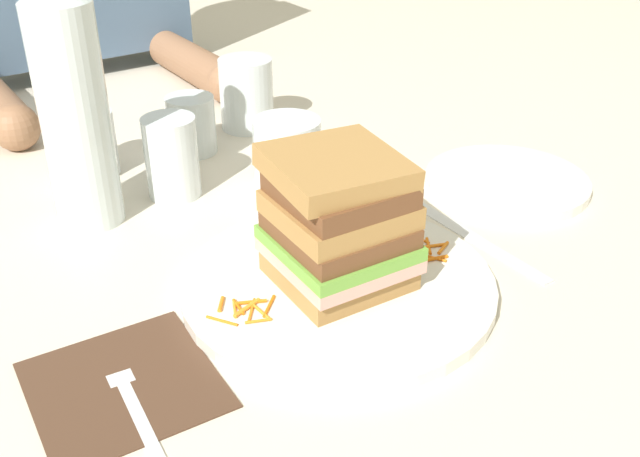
# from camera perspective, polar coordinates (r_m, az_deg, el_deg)

# --- Properties ---
(ground_plane) EXTENTS (3.00, 3.00, 0.00)m
(ground_plane) POSITION_cam_1_polar(r_m,az_deg,el_deg) (0.72, 2.10, -3.83)
(ground_plane) COLOR beige
(main_plate) EXTENTS (0.29, 0.29, 0.01)m
(main_plate) POSITION_cam_1_polar(r_m,az_deg,el_deg) (0.69, 1.41, -4.34)
(main_plate) COLOR white
(main_plate) RESTS_ON ground_plane
(sandwich) EXTENTS (0.12, 0.12, 0.13)m
(sandwich) POSITION_cam_1_polar(r_m,az_deg,el_deg) (0.66, 1.43, 0.52)
(sandwich) COLOR #A87A42
(sandwich) RESTS_ON main_plate
(carrot_shred_0) EXTENTS (0.03, 0.02, 0.00)m
(carrot_shred_0) POSITION_cam_1_polar(r_m,az_deg,el_deg) (0.65, -3.96, -6.00)
(carrot_shred_0) COLOR orange
(carrot_shred_0) RESTS_ON main_plate
(carrot_shred_1) EXTENTS (0.01, 0.03, 0.00)m
(carrot_shred_1) POSITION_cam_1_polar(r_m,az_deg,el_deg) (0.65, -6.44, -6.32)
(carrot_shred_1) COLOR orange
(carrot_shred_1) RESTS_ON main_plate
(carrot_shred_2) EXTENTS (0.01, 0.02, 0.00)m
(carrot_shred_2) POSITION_cam_1_polar(r_m,az_deg,el_deg) (0.66, -7.65, -5.81)
(carrot_shred_2) COLOR orange
(carrot_shred_2) RESTS_ON main_plate
(carrot_shred_3) EXTENTS (0.02, 0.01, 0.00)m
(carrot_shred_3) POSITION_cam_1_polar(r_m,az_deg,el_deg) (0.64, -4.78, -7.13)
(carrot_shred_3) COLOR orange
(carrot_shred_3) RESTS_ON main_plate
(carrot_shred_4) EXTENTS (0.03, 0.02, 0.00)m
(carrot_shred_4) POSITION_cam_1_polar(r_m,az_deg,el_deg) (0.66, -5.42, -5.65)
(carrot_shred_4) COLOR orange
(carrot_shred_4) RESTS_ON main_plate
(carrot_shred_5) EXTENTS (0.03, 0.01, 0.00)m
(carrot_shred_5) POSITION_cam_1_polar(r_m,az_deg,el_deg) (0.65, -5.67, -6.11)
(carrot_shred_5) COLOR orange
(carrot_shred_5) RESTS_ON main_plate
(carrot_shred_6) EXTENTS (0.01, 0.02, 0.00)m
(carrot_shred_6) POSITION_cam_1_polar(r_m,az_deg,el_deg) (0.66, -6.32, -6.03)
(carrot_shred_6) COLOR orange
(carrot_shred_6) RESTS_ON main_plate
(carrot_shred_7) EXTENTS (0.00, 0.03, 0.00)m
(carrot_shred_7) POSITION_cam_1_polar(r_m,az_deg,el_deg) (0.65, -4.64, -6.36)
(carrot_shred_7) COLOR orange
(carrot_shred_7) RESTS_ON main_plate
(carrot_shred_8) EXTENTS (0.02, 0.03, 0.00)m
(carrot_shred_8) POSITION_cam_1_polar(r_m,az_deg,el_deg) (0.64, -7.58, -7.08)
(carrot_shred_8) COLOR orange
(carrot_shred_8) RESTS_ON main_plate
(carrot_shred_9) EXTENTS (0.02, 0.03, 0.00)m
(carrot_shred_9) POSITION_cam_1_polar(r_m,az_deg,el_deg) (0.65, -5.31, -6.31)
(carrot_shred_9) COLOR orange
(carrot_shred_9) RESTS_ON main_plate
(carrot_shred_10) EXTENTS (0.02, 0.03, 0.00)m
(carrot_shred_10) POSITION_cam_1_polar(r_m,az_deg,el_deg) (0.75, 8.38, -1.35)
(carrot_shred_10) COLOR orange
(carrot_shred_10) RESTS_ON main_plate
(carrot_shred_11) EXTENTS (0.02, 0.02, 0.00)m
(carrot_shred_11) POSITION_cam_1_polar(r_m,az_deg,el_deg) (0.74, 7.27, -1.51)
(carrot_shred_11) COLOR orange
(carrot_shred_11) RESTS_ON main_plate
(carrot_shred_12) EXTENTS (0.02, 0.03, 0.00)m
(carrot_shred_12) POSITION_cam_1_polar(r_m,az_deg,el_deg) (0.73, 8.55, -2.20)
(carrot_shred_12) COLOR orange
(carrot_shred_12) RESTS_ON main_plate
(carrot_shred_13) EXTENTS (0.03, 0.01, 0.00)m
(carrot_shred_13) POSITION_cam_1_polar(r_m,az_deg,el_deg) (0.72, 8.65, -2.35)
(carrot_shred_13) COLOR orange
(carrot_shred_13) RESTS_ON main_plate
(carrot_shred_14) EXTENTS (0.02, 0.01, 0.00)m
(carrot_shred_14) POSITION_cam_1_polar(r_m,az_deg,el_deg) (0.75, 8.88, -1.31)
(carrot_shred_14) COLOR orange
(carrot_shred_14) RESTS_ON main_plate
(carrot_shred_15) EXTENTS (0.02, 0.01, 0.00)m
(carrot_shred_15) POSITION_cam_1_polar(r_m,az_deg,el_deg) (0.74, 9.49, -1.48)
(carrot_shred_15) COLOR orange
(carrot_shred_15) RESTS_ON main_plate
(carrot_shred_16) EXTENTS (0.01, 0.03, 0.00)m
(carrot_shred_16) POSITION_cam_1_polar(r_m,az_deg,el_deg) (0.76, 7.72, -0.79)
(carrot_shred_16) COLOR orange
(carrot_shred_16) RESTS_ON main_plate
(napkin_dark) EXTENTS (0.15, 0.15, 0.00)m
(napkin_dark) POSITION_cam_1_polar(r_m,az_deg,el_deg) (0.61, -14.94, -11.54)
(napkin_dark) COLOR #4C3323
(napkin_dark) RESTS_ON ground_plane
(fork) EXTENTS (0.03, 0.17, 0.00)m
(fork) POSITION_cam_1_polar(r_m,az_deg,el_deg) (0.59, -14.38, -12.60)
(fork) COLOR silver
(fork) RESTS_ON napkin_dark
(knife) EXTENTS (0.02, 0.20, 0.00)m
(knife) POSITION_cam_1_polar(r_m,az_deg,el_deg) (0.79, 12.23, -0.93)
(knife) COLOR silver
(knife) RESTS_ON ground_plane
(juice_glass) EXTENTS (0.08, 0.08, 0.08)m
(juice_glass) POSITION_cam_1_polar(r_m,az_deg,el_deg) (0.88, -2.54, 5.54)
(juice_glass) COLOR white
(juice_glass) RESTS_ON ground_plane
(water_bottle) EXTENTS (0.07, 0.07, 0.30)m
(water_bottle) POSITION_cam_1_polar(r_m,az_deg,el_deg) (0.80, -18.58, 9.28)
(water_bottle) COLOR silver
(water_bottle) RESTS_ON ground_plane
(empty_tumbler_0) EXTENTS (0.07, 0.07, 0.10)m
(empty_tumbler_0) POSITION_cam_1_polar(r_m,az_deg,el_deg) (1.04, -5.70, 10.31)
(empty_tumbler_0) COLOR silver
(empty_tumbler_0) RESTS_ON ground_plane
(empty_tumbler_1) EXTENTS (0.06, 0.06, 0.09)m
(empty_tumbler_1) POSITION_cam_1_polar(r_m,az_deg,el_deg) (0.86, -11.38, 5.43)
(empty_tumbler_1) COLOR silver
(empty_tumbler_1) RESTS_ON ground_plane
(empty_tumbler_2) EXTENTS (0.06, 0.06, 0.08)m
(empty_tumbler_2) POSITION_cam_1_polar(r_m,az_deg,el_deg) (0.98, -9.90, 7.89)
(empty_tumbler_2) COLOR silver
(empty_tumbler_2) RESTS_ON ground_plane
(empty_tumbler_3) EXTENTS (0.07, 0.07, 0.08)m
(empty_tumbler_3) POSITION_cam_1_polar(r_m,az_deg,el_deg) (0.95, -17.45, 6.27)
(empty_tumbler_3) COLOR silver
(empty_tumbler_3) RESTS_ON ground_plane
(side_plate) EXTENTS (0.19, 0.19, 0.01)m
(side_plate) POSITION_cam_1_polar(r_m,az_deg,el_deg) (0.91, 14.23, 3.55)
(side_plate) COLOR white
(side_plate) RESTS_ON ground_plane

